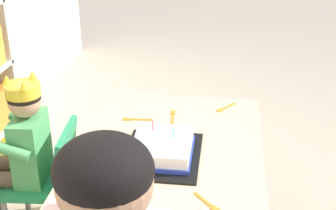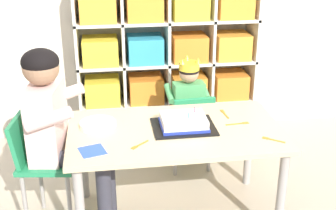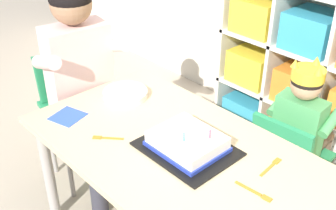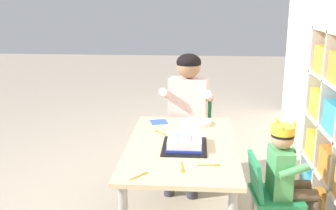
{
  "view_description": "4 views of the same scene",
  "coord_description": "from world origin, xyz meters",
  "px_view_note": "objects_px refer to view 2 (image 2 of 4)",
  "views": [
    {
      "loc": [
        -1.42,
        -0.19,
        1.48
      ],
      "look_at": [
        0.08,
        0.0,
        0.77
      ],
      "focal_mm": 50.34,
      "sensor_mm": 36.0,
      "label": 1
    },
    {
      "loc": [
        -0.38,
        -2.29,
        1.69
      ],
      "look_at": [
        -0.04,
        -0.01,
        0.73
      ],
      "focal_mm": 49.27,
      "sensor_mm": 36.0,
      "label": 2
    },
    {
      "loc": [
        0.94,
        -0.9,
        1.55
      ],
      "look_at": [
        0.06,
        -0.09,
        0.82
      ],
      "focal_mm": 45.18,
      "sensor_mm": 36.0,
      "label": 3
    },
    {
      "loc": [
        2.46,
        0.09,
        1.5
      ],
      "look_at": [
        0.04,
        -0.09,
        0.84
      ],
      "focal_mm": 43.72,
      "sensor_mm": 36.0,
      "label": 4
    }
  ],
  "objects_px": {
    "fork_scattered_mid_table": "(272,139)",
    "fork_near_child_seat": "(239,124)",
    "fork_beside_plate_stack": "(224,113)",
    "classroom_chair_adult_side": "(42,156)",
    "classroom_chair_blue": "(190,124)",
    "child_with_crown": "(187,98)",
    "paper_plate_stack": "(98,124)",
    "adult_helper_seated": "(58,121)",
    "fork_by_napkin": "(139,145)",
    "activity_table": "(175,141)",
    "birthday_cake_on_tray": "(184,123)"
  },
  "relations": [
    {
      "from": "adult_helper_seated",
      "to": "fork_beside_plate_stack",
      "type": "height_order",
      "value": "adult_helper_seated"
    },
    {
      "from": "child_with_crown",
      "to": "fork_scattered_mid_table",
      "type": "height_order",
      "value": "child_with_crown"
    },
    {
      "from": "birthday_cake_on_tray",
      "to": "adult_helper_seated",
      "type": "bearing_deg",
      "value": -179.57
    },
    {
      "from": "paper_plate_stack",
      "to": "fork_beside_plate_stack",
      "type": "height_order",
      "value": "paper_plate_stack"
    },
    {
      "from": "child_with_crown",
      "to": "paper_plate_stack",
      "type": "xyz_separation_m",
      "value": [
        -0.61,
        -0.54,
        0.09
      ]
    },
    {
      "from": "child_with_crown",
      "to": "birthday_cake_on_tray",
      "type": "distance_m",
      "value": 0.64
    },
    {
      "from": "fork_scattered_mid_table",
      "to": "fork_near_child_seat",
      "type": "height_order",
      "value": "same"
    },
    {
      "from": "classroom_chair_adult_side",
      "to": "fork_by_napkin",
      "type": "distance_m",
      "value": 0.58
    },
    {
      "from": "adult_helper_seated",
      "to": "fork_by_napkin",
      "type": "xyz_separation_m",
      "value": [
        0.42,
        -0.18,
        -0.08
      ]
    },
    {
      "from": "activity_table",
      "to": "classroom_chair_blue",
      "type": "relative_size",
      "value": 2.07
    },
    {
      "from": "classroom_chair_blue",
      "to": "fork_near_child_seat",
      "type": "height_order",
      "value": "fork_near_child_seat"
    },
    {
      "from": "paper_plate_stack",
      "to": "classroom_chair_adult_side",
      "type": "bearing_deg",
      "value": -168.41
    },
    {
      "from": "classroom_chair_blue",
      "to": "child_with_crown",
      "type": "height_order",
      "value": "child_with_crown"
    },
    {
      "from": "fork_scattered_mid_table",
      "to": "fork_near_child_seat",
      "type": "distance_m",
      "value": 0.25
    },
    {
      "from": "classroom_chair_blue",
      "to": "child_with_crown",
      "type": "relative_size",
      "value": 0.71
    },
    {
      "from": "classroom_chair_blue",
      "to": "paper_plate_stack",
      "type": "xyz_separation_m",
      "value": [
        -0.62,
        -0.44,
        0.24
      ]
    },
    {
      "from": "paper_plate_stack",
      "to": "fork_scattered_mid_table",
      "type": "relative_size",
      "value": 1.9
    },
    {
      "from": "fork_scattered_mid_table",
      "to": "classroom_chair_adult_side",
      "type": "bearing_deg",
      "value": -152.46
    },
    {
      "from": "fork_beside_plate_stack",
      "to": "paper_plate_stack",
      "type": "bearing_deg",
      "value": -89.06
    },
    {
      "from": "fork_scattered_mid_table",
      "to": "fork_near_child_seat",
      "type": "bearing_deg",
      "value": 156.33
    },
    {
      "from": "child_with_crown",
      "to": "fork_by_napkin",
      "type": "height_order",
      "value": "child_with_crown"
    },
    {
      "from": "child_with_crown",
      "to": "fork_near_child_seat",
      "type": "bearing_deg",
      "value": 102.73
    },
    {
      "from": "fork_near_child_seat",
      "to": "classroom_chair_adult_side",
      "type": "bearing_deg",
      "value": -6.3
    },
    {
      "from": "activity_table",
      "to": "adult_helper_seated",
      "type": "xyz_separation_m",
      "value": [
        -0.64,
        0.01,
        0.16
      ]
    },
    {
      "from": "activity_table",
      "to": "child_with_crown",
      "type": "relative_size",
      "value": 1.47
    },
    {
      "from": "classroom_chair_blue",
      "to": "fork_by_napkin",
      "type": "height_order",
      "value": "fork_by_napkin"
    },
    {
      "from": "child_with_crown",
      "to": "fork_beside_plate_stack",
      "type": "distance_m",
      "value": 0.49
    },
    {
      "from": "fork_near_child_seat",
      "to": "fork_beside_plate_stack",
      "type": "xyz_separation_m",
      "value": [
        -0.05,
        0.15,
        0.0
      ]
    },
    {
      "from": "fork_near_child_seat",
      "to": "fork_by_napkin",
      "type": "distance_m",
      "value": 0.62
    },
    {
      "from": "classroom_chair_blue",
      "to": "fork_by_napkin",
      "type": "relative_size",
      "value": 5.65
    },
    {
      "from": "fork_scattered_mid_table",
      "to": "fork_beside_plate_stack",
      "type": "bearing_deg",
      "value": 151.77
    },
    {
      "from": "paper_plate_stack",
      "to": "fork_by_napkin",
      "type": "relative_size",
      "value": 2.0
    },
    {
      "from": "activity_table",
      "to": "child_with_crown",
      "type": "bearing_deg",
      "value": 73.81
    },
    {
      "from": "adult_helper_seated",
      "to": "fork_near_child_seat",
      "type": "height_order",
      "value": "adult_helper_seated"
    },
    {
      "from": "child_with_crown",
      "to": "adult_helper_seated",
      "type": "xyz_separation_m",
      "value": [
        -0.82,
        -0.62,
        0.16
      ]
    },
    {
      "from": "activity_table",
      "to": "classroom_chair_blue",
      "type": "xyz_separation_m",
      "value": [
        0.19,
        0.53,
        -0.16
      ]
    },
    {
      "from": "birthday_cake_on_tray",
      "to": "classroom_chair_adult_side",
      "type": "bearing_deg",
      "value": 179.22
    },
    {
      "from": "adult_helper_seated",
      "to": "classroom_chair_blue",
      "type": "bearing_deg",
      "value": -49.55
    },
    {
      "from": "classroom_chair_adult_side",
      "to": "birthday_cake_on_tray",
      "type": "xyz_separation_m",
      "value": [
        0.79,
        -0.01,
        0.16
      ]
    },
    {
      "from": "child_with_crown",
      "to": "fork_near_child_seat",
      "type": "xyz_separation_m",
      "value": [
        0.19,
        -0.61,
        0.08
      ]
    },
    {
      "from": "child_with_crown",
      "to": "birthday_cake_on_tray",
      "type": "xyz_separation_m",
      "value": [
        -0.13,
        -0.61,
        0.1
      ]
    },
    {
      "from": "classroom_chair_blue",
      "to": "classroom_chair_adult_side",
      "type": "xyz_separation_m",
      "value": [
        -0.94,
        -0.5,
        0.1
      ]
    },
    {
      "from": "fork_beside_plate_stack",
      "to": "child_with_crown",
      "type": "bearing_deg",
      "value": -167.71
    },
    {
      "from": "fork_near_child_seat",
      "to": "fork_beside_plate_stack",
      "type": "bearing_deg",
      "value": -79.21
    },
    {
      "from": "activity_table",
      "to": "fork_near_child_seat",
      "type": "height_order",
      "value": "fork_near_child_seat"
    },
    {
      "from": "classroom_chair_adult_side",
      "to": "birthday_cake_on_tray",
      "type": "bearing_deg",
      "value": -82.49
    },
    {
      "from": "classroom_chair_adult_side",
      "to": "fork_scattered_mid_table",
      "type": "distance_m",
      "value": 1.26
    },
    {
      "from": "paper_plate_stack",
      "to": "fork_near_child_seat",
      "type": "xyz_separation_m",
      "value": [
        0.8,
        -0.08,
        -0.01
      ]
    },
    {
      "from": "adult_helper_seated",
      "to": "activity_table",
      "type": "bearing_deg",
      "value": -83.04
    },
    {
      "from": "activity_table",
      "to": "paper_plate_stack",
      "type": "bearing_deg",
      "value": 167.38
    }
  ]
}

